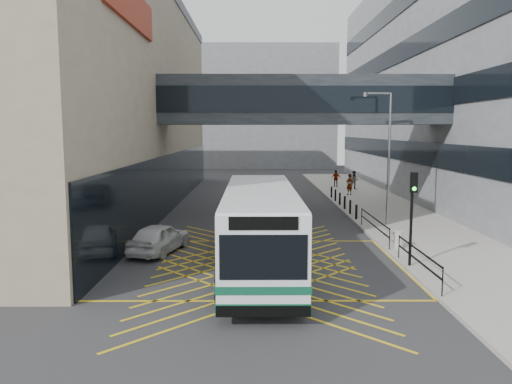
{
  "coord_description": "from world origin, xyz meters",
  "views": [
    {
      "loc": [
        -0.09,
        -20.49,
        5.64
      ],
      "look_at": [
        0.0,
        4.0,
        2.6
      ],
      "focal_mm": 35.0,
      "sensor_mm": 36.0,
      "label": 1
    }
  ],
  "objects_px": {
    "bus": "(260,227)",
    "traffic_light": "(412,205)",
    "car_white": "(159,238)",
    "car_silver": "(275,198)",
    "pedestrian_a": "(349,185)",
    "pedestrian_c": "(336,179)",
    "street_lamp": "(386,150)",
    "car_dark": "(257,194)",
    "pedestrian_b": "(354,180)",
    "litter_bin": "(398,239)"
  },
  "relations": [
    {
      "from": "street_lamp",
      "to": "bus",
      "type": "bearing_deg",
      "value": -134.54
    },
    {
      "from": "pedestrian_c",
      "to": "traffic_light",
      "type": "bearing_deg",
      "value": 88.54
    },
    {
      "from": "traffic_light",
      "to": "street_lamp",
      "type": "relative_size",
      "value": 0.5
    },
    {
      "from": "bus",
      "to": "car_dark",
      "type": "height_order",
      "value": "bus"
    },
    {
      "from": "car_dark",
      "to": "traffic_light",
      "type": "relative_size",
      "value": 1.34
    },
    {
      "from": "pedestrian_a",
      "to": "bus",
      "type": "bearing_deg",
      "value": 34.44
    },
    {
      "from": "car_white",
      "to": "street_lamp",
      "type": "xyz_separation_m",
      "value": [
        12.03,
        6.12,
        3.79
      ]
    },
    {
      "from": "street_lamp",
      "to": "car_silver",
      "type": "bearing_deg",
      "value": 122.17
    },
    {
      "from": "bus",
      "to": "pedestrian_a",
      "type": "bearing_deg",
      "value": 70.48
    },
    {
      "from": "car_dark",
      "to": "traffic_light",
      "type": "distance_m",
      "value": 18.93
    },
    {
      "from": "car_dark",
      "to": "pedestrian_a",
      "type": "height_order",
      "value": "pedestrian_a"
    },
    {
      "from": "car_silver",
      "to": "car_dark",
      "type": "bearing_deg",
      "value": -14.05
    },
    {
      "from": "car_silver",
      "to": "pedestrian_b",
      "type": "distance_m",
      "value": 12.32
    },
    {
      "from": "bus",
      "to": "traffic_light",
      "type": "distance_m",
      "value": 6.16
    },
    {
      "from": "street_lamp",
      "to": "pedestrian_c",
      "type": "relative_size",
      "value": 4.73
    },
    {
      "from": "bus",
      "to": "traffic_light",
      "type": "bearing_deg",
      "value": -0.11
    },
    {
      "from": "car_silver",
      "to": "pedestrian_c",
      "type": "bearing_deg",
      "value": -100.17
    },
    {
      "from": "car_white",
      "to": "pedestrian_a",
      "type": "distance_m",
      "value": 23.15
    },
    {
      "from": "car_white",
      "to": "pedestrian_c",
      "type": "bearing_deg",
      "value": -100.98
    },
    {
      "from": "pedestrian_b",
      "to": "car_white",
      "type": "bearing_deg",
      "value": -121.46
    },
    {
      "from": "litter_bin",
      "to": "pedestrian_a",
      "type": "height_order",
      "value": "pedestrian_a"
    },
    {
      "from": "car_white",
      "to": "pedestrian_c",
      "type": "height_order",
      "value": "pedestrian_c"
    },
    {
      "from": "bus",
      "to": "car_white",
      "type": "bearing_deg",
      "value": 147.19
    },
    {
      "from": "bus",
      "to": "pedestrian_c",
      "type": "xyz_separation_m",
      "value": [
        7.75,
        28.62,
        -0.83
      ]
    },
    {
      "from": "traffic_light",
      "to": "pedestrian_c",
      "type": "xyz_separation_m",
      "value": [
        1.65,
        28.61,
        -1.69
      ]
    },
    {
      "from": "litter_bin",
      "to": "car_white",
      "type": "bearing_deg",
      "value": -178.87
    },
    {
      "from": "car_white",
      "to": "traffic_light",
      "type": "height_order",
      "value": "traffic_light"
    },
    {
      "from": "bus",
      "to": "pedestrian_b",
      "type": "xyz_separation_m",
      "value": [
        9.12,
        26.5,
        -0.79
      ]
    },
    {
      "from": "car_white",
      "to": "car_silver",
      "type": "relative_size",
      "value": 1.03
    },
    {
      "from": "car_dark",
      "to": "street_lamp",
      "type": "bearing_deg",
      "value": 138.21
    },
    {
      "from": "bus",
      "to": "pedestrian_a",
      "type": "distance_m",
      "value": 23.8
    },
    {
      "from": "bus",
      "to": "pedestrian_c",
      "type": "bearing_deg",
      "value": 74.65
    },
    {
      "from": "street_lamp",
      "to": "pedestrian_b",
      "type": "xyz_separation_m",
      "value": [
        1.73,
        17.41,
        -3.49
      ]
    },
    {
      "from": "street_lamp",
      "to": "pedestrian_a",
      "type": "xyz_separation_m",
      "value": [
        0.48,
        13.36,
        -3.45
      ]
    },
    {
      "from": "car_dark",
      "to": "street_lamp",
      "type": "height_order",
      "value": "street_lamp"
    },
    {
      "from": "bus",
      "to": "street_lamp",
      "type": "bearing_deg",
      "value": 50.69
    },
    {
      "from": "street_lamp",
      "to": "pedestrian_a",
      "type": "relative_size",
      "value": 4.28
    },
    {
      "from": "traffic_light",
      "to": "car_silver",
      "type": "bearing_deg",
      "value": 109.75
    },
    {
      "from": "traffic_light",
      "to": "pedestrian_c",
      "type": "bearing_deg",
      "value": 90.68
    },
    {
      "from": "pedestrian_b",
      "to": "pedestrian_c",
      "type": "xyz_separation_m",
      "value": [
        -1.38,
        2.12,
        -0.04
      ]
    },
    {
      "from": "litter_bin",
      "to": "pedestrian_b",
      "type": "height_order",
      "value": "pedestrian_b"
    },
    {
      "from": "car_white",
      "to": "pedestrian_b",
      "type": "xyz_separation_m",
      "value": [
        13.76,
        23.53,
        0.3
      ]
    },
    {
      "from": "litter_bin",
      "to": "traffic_light",
      "type": "bearing_deg",
      "value": -97.47
    },
    {
      "from": "car_dark",
      "to": "pedestrian_b",
      "type": "xyz_separation_m",
      "value": [
        9.13,
        8.67,
        0.21
      ]
    },
    {
      "from": "pedestrian_a",
      "to": "pedestrian_c",
      "type": "relative_size",
      "value": 1.11
    },
    {
      "from": "street_lamp",
      "to": "pedestrian_c",
      "type": "xyz_separation_m",
      "value": [
        0.36,
        19.53,
        -3.53
      ]
    },
    {
      "from": "pedestrian_a",
      "to": "street_lamp",
      "type": "bearing_deg",
      "value": 51.71
    },
    {
      "from": "bus",
      "to": "pedestrian_a",
      "type": "height_order",
      "value": "bus"
    },
    {
      "from": "car_silver",
      "to": "pedestrian_a",
      "type": "distance_m",
      "value": 8.54
    },
    {
      "from": "bus",
      "to": "street_lamp",
      "type": "relative_size",
      "value": 1.57
    }
  ]
}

